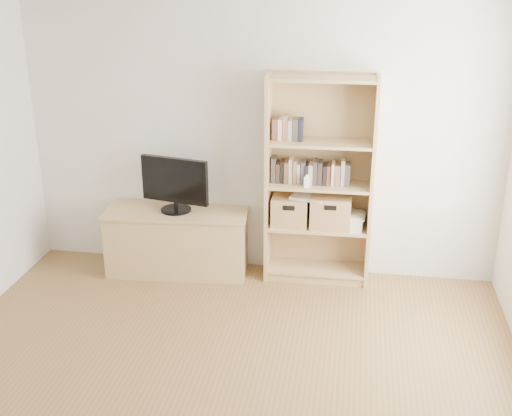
% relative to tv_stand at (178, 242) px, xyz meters
% --- Properties ---
extents(back_wall, '(4.50, 0.02, 2.60)m').
position_rel_tv_stand_xyz_m(back_wall, '(0.77, 0.25, 0.99)').
color(back_wall, silver).
rests_on(back_wall, floor).
extents(ceiling, '(4.50, 5.00, 0.01)m').
position_rel_tv_stand_xyz_m(ceiling, '(0.77, -2.25, 2.29)').
color(ceiling, white).
rests_on(ceiling, back_wall).
extents(tv_stand, '(1.37, 0.60, 0.61)m').
position_rel_tv_stand_xyz_m(tv_stand, '(0.00, 0.00, 0.00)').
color(tv_stand, tan).
rests_on(tv_stand, floor).
extents(bookshelf, '(0.98, 0.37, 1.96)m').
position_rel_tv_stand_xyz_m(bookshelf, '(1.35, 0.08, 0.67)').
color(bookshelf, tan).
rests_on(bookshelf, floor).
extents(television, '(0.67, 0.19, 0.53)m').
position_rel_tv_stand_xyz_m(television, '(0.00, 0.00, 0.60)').
color(television, black).
rests_on(television, tv_stand).
extents(books_row_mid, '(0.82, 0.16, 0.22)m').
position_rel_tv_stand_xyz_m(books_row_mid, '(1.35, 0.10, 0.76)').
color(books_row_mid, '#3A332F').
rests_on(books_row_mid, bookshelf).
extents(books_row_upper, '(0.41, 0.15, 0.22)m').
position_rel_tv_stand_xyz_m(books_row_upper, '(1.13, 0.09, 1.16)').
color(books_row_upper, '#3A332F').
rests_on(books_row_upper, bookshelf).
extents(baby_monitor, '(0.06, 0.04, 0.10)m').
position_rel_tv_stand_xyz_m(baby_monitor, '(1.24, -0.03, 0.70)').
color(baby_monitor, white).
rests_on(baby_monitor, bookshelf).
extents(basket_left, '(0.33, 0.28, 0.28)m').
position_rel_tv_stand_xyz_m(basket_left, '(1.09, 0.07, 0.38)').
color(basket_left, '#A36D49').
rests_on(basket_left, bookshelf).
extents(basket_right, '(0.37, 0.31, 0.30)m').
position_rel_tv_stand_xyz_m(basket_right, '(1.47, 0.07, 0.39)').
color(basket_right, '#A36D49').
rests_on(basket_right, bookshelf).
extents(laptop, '(0.36, 0.29, 0.02)m').
position_rel_tv_stand_xyz_m(laptop, '(1.26, 0.06, 0.53)').
color(laptop, white).
rests_on(laptop, basket_left).
extents(magazine_stack, '(0.20, 0.27, 0.12)m').
position_rel_tv_stand_xyz_m(magazine_stack, '(1.69, 0.08, 0.30)').
color(magazine_stack, beige).
rests_on(magazine_stack, bookshelf).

